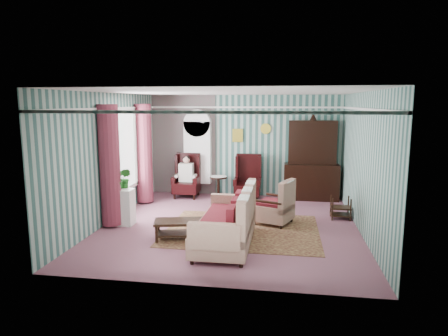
# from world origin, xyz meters

# --- Properties ---
(floor) EXTENTS (6.00, 6.00, 0.00)m
(floor) POSITION_xyz_m (0.00, 0.00, 0.00)
(floor) COLOR #955768
(floor) RESTS_ON ground
(room_shell) EXTENTS (5.53, 6.02, 2.91)m
(room_shell) POSITION_xyz_m (-0.62, 0.18, 2.01)
(room_shell) COLOR #38665E
(room_shell) RESTS_ON ground
(bookcase) EXTENTS (0.80, 0.28, 2.24)m
(bookcase) POSITION_xyz_m (-1.35, 2.84, 1.12)
(bookcase) COLOR white
(bookcase) RESTS_ON floor
(dresser_hutch) EXTENTS (1.50, 0.56, 2.36)m
(dresser_hutch) POSITION_xyz_m (1.90, 2.72, 1.18)
(dresser_hutch) COLOR black
(dresser_hutch) RESTS_ON floor
(wingback_left) EXTENTS (0.76, 0.80, 1.25)m
(wingback_left) POSITION_xyz_m (-1.60, 2.45, 0.62)
(wingback_left) COLOR black
(wingback_left) RESTS_ON floor
(wingback_right) EXTENTS (0.76, 0.80, 1.25)m
(wingback_right) POSITION_xyz_m (0.15, 2.45, 0.62)
(wingback_right) COLOR black
(wingback_right) RESTS_ON floor
(seated_woman) EXTENTS (0.44, 0.40, 1.18)m
(seated_woman) POSITION_xyz_m (-1.60, 2.45, 0.59)
(seated_woman) COLOR white
(seated_woman) RESTS_ON floor
(round_side_table) EXTENTS (0.50, 0.50, 0.60)m
(round_side_table) POSITION_xyz_m (-0.70, 2.60, 0.30)
(round_side_table) COLOR black
(round_side_table) RESTS_ON floor
(nest_table) EXTENTS (0.45, 0.38, 0.54)m
(nest_table) POSITION_xyz_m (2.47, 0.90, 0.27)
(nest_table) COLOR black
(nest_table) RESTS_ON floor
(plant_stand) EXTENTS (0.55, 0.35, 0.80)m
(plant_stand) POSITION_xyz_m (-2.40, -0.30, 0.40)
(plant_stand) COLOR silver
(plant_stand) RESTS_ON floor
(rug) EXTENTS (3.20, 2.60, 0.01)m
(rug) POSITION_xyz_m (0.30, -0.30, 0.01)
(rug) COLOR #55241C
(rug) RESTS_ON floor
(sofa) EXTENTS (0.89, 2.24, 0.98)m
(sofa) POSITION_xyz_m (0.07, -1.24, 0.49)
(sofa) COLOR beige
(sofa) RESTS_ON floor
(floral_armchair) EXTENTS (1.10, 1.08, 0.94)m
(floral_armchair) POSITION_xyz_m (0.94, 0.30, 0.47)
(floral_armchair) COLOR #C2B396
(floral_armchair) RESTS_ON floor
(coffee_table) EXTENTS (1.07, 0.72, 0.38)m
(coffee_table) POSITION_xyz_m (-0.88, -1.03, 0.19)
(coffee_table) COLOR black
(coffee_table) RESTS_ON floor
(potted_plant_a) EXTENTS (0.49, 0.45, 0.45)m
(potted_plant_a) POSITION_xyz_m (-2.42, -0.39, 1.02)
(potted_plant_a) COLOR #184F19
(potted_plant_a) RESTS_ON plant_stand
(potted_plant_b) EXTENTS (0.28, 0.24, 0.45)m
(potted_plant_b) POSITION_xyz_m (-2.33, -0.15, 1.02)
(potted_plant_b) COLOR #1B581C
(potted_plant_b) RESTS_ON plant_stand
(potted_plant_c) EXTENTS (0.24, 0.24, 0.39)m
(potted_plant_c) POSITION_xyz_m (-2.46, -0.19, 1.00)
(potted_plant_c) COLOR #1B581C
(potted_plant_c) RESTS_ON plant_stand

